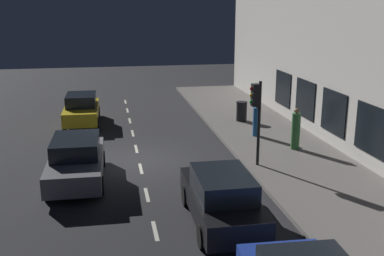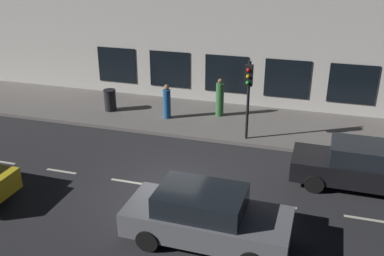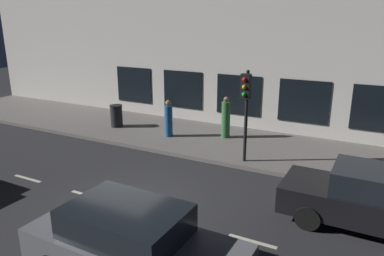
% 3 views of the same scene
% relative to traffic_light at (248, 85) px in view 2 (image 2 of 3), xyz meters
% --- Properties ---
extents(ground_plane, '(60.00, 60.00, 0.00)m').
position_rel_traffic_light_xyz_m(ground_plane, '(-4.35, 1.78, -2.51)').
color(ground_plane, '#28282B').
extents(sidewalk, '(4.50, 32.00, 0.15)m').
position_rel_traffic_light_xyz_m(sidewalk, '(1.90, 1.78, -2.44)').
color(sidewalk, slate).
rests_on(sidewalk, ground).
extents(building_facade, '(0.65, 32.00, 6.96)m').
position_rel_traffic_light_xyz_m(building_facade, '(4.45, 1.78, 0.96)').
color(building_facade, beige).
rests_on(building_facade, ground).
extents(lane_centre_line, '(0.12, 27.20, 0.01)m').
position_rel_traffic_light_xyz_m(lane_centre_line, '(-4.35, 0.78, -2.51)').
color(lane_centre_line, beige).
rests_on(lane_centre_line, ground).
extents(traffic_light, '(0.46, 0.32, 3.28)m').
position_rel_traffic_light_xyz_m(traffic_light, '(0.00, 0.00, 0.00)').
color(traffic_light, black).
rests_on(traffic_light, sidewalk).
extents(parked_car_0, '(2.01, 4.56, 1.58)m').
position_rel_traffic_light_xyz_m(parked_car_0, '(-6.71, -0.07, -1.72)').
color(parked_car_0, slate).
rests_on(parked_car_0, ground).
extents(parked_car_1, '(1.89, 4.39, 1.58)m').
position_rel_traffic_light_xyz_m(parked_car_1, '(-2.39, -4.28, -1.72)').
color(parked_car_1, black).
rests_on(parked_car_1, ground).
extents(pedestrian_0, '(0.51, 0.51, 1.78)m').
position_rel_traffic_light_xyz_m(pedestrian_0, '(2.38, 1.67, -1.54)').
color(pedestrian_0, '#336B38').
rests_on(pedestrian_0, sidewalk).
extents(pedestrian_1, '(0.48, 0.48, 1.60)m').
position_rel_traffic_light_xyz_m(pedestrian_1, '(1.38, 3.93, -1.62)').
color(pedestrian_1, '#1E5189').
rests_on(pedestrian_1, sidewalk).
extents(trash_bin, '(0.59, 0.59, 1.04)m').
position_rel_traffic_light_xyz_m(trash_bin, '(1.52, 6.89, -1.84)').
color(trash_bin, black).
rests_on(trash_bin, sidewalk).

